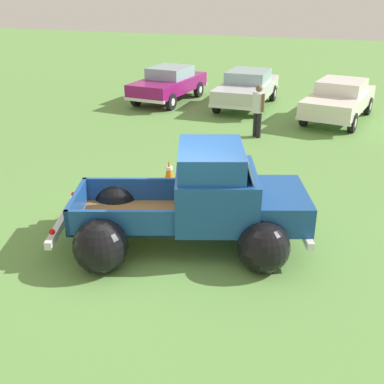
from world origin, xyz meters
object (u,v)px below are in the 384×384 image
(vintage_pickup_truck, at_px, (201,206))
(lane_cone_0, at_px, (169,172))
(spectator_0, at_px, (258,108))
(show_car_0, at_px, (169,83))
(lane_cone_1, at_px, (236,181))
(show_car_1, at_px, (247,87))
(show_car_2, at_px, (339,99))

(vintage_pickup_truck, distance_m, lane_cone_0, 3.01)
(lane_cone_0, bearing_deg, spectator_0, 75.53)
(show_car_0, height_order, lane_cone_1, show_car_0)
(show_car_1, bearing_deg, vintage_pickup_truck, 9.18)
(show_car_2, distance_m, spectator_0, 3.93)
(lane_cone_0, bearing_deg, show_car_1, 90.88)
(vintage_pickup_truck, height_order, lane_cone_0, vintage_pickup_truck)
(show_car_0, relative_size, lane_cone_1, 6.89)
(show_car_2, relative_size, lane_cone_0, 7.25)
(lane_cone_1, bearing_deg, lane_cone_0, -179.79)
(show_car_1, height_order, spectator_0, spectator_0)
(spectator_0, height_order, lane_cone_1, spectator_0)
(lane_cone_0, height_order, lane_cone_1, same)
(show_car_0, xyz_separation_m, spectator_0, (4.68, -3.88, 0.19))
(spectator_0, height_order, lane_cone_0, spectator_0)
(spectator_0, relative_size, lane_cone_0, 2.69)
(spectator_0, relative_size, lane_cone_1, 2.69)
(show_car_2, xyz_separation_m, lane_cone_0, (-3.53, -7.78, -0.47))
(lane_cone_0, bearing_deg, show_car_2, 65.60)
(vintage_pickup_truck, bearing_deg, lane_cone_1, 70.07)
(lane_cone_1, bearing_deg, spectator_0, 96.18)
(show_car_2, bearing_deg, lane_cone_0, -14.60)
(lane_cone_1, bearing_deg, show_car_2, 76.71)
(spectator_0, xyz_separation_m, lane_cone_0, (-1.19, -4.62, -0.65))
(show_car_2, height_order, spectator_0, spectator_0)
(spectator_0, distance_m, lane_cone_1, 4.69)
(vintage_pickup_truck, height_order, lane_cone_1, vintage_pickup_truck)
(show_car_2, distance_m, lane_cone_1, 8.00)
(show_car_1, relative_size, lane_cone_0, 7.02)
(lane_cone_0, xyz_separation_m, lane_cone_1, (1.69, 0.01, 0.00))
(show_car_0, height_order, show_car_1, same)
(vintage_pickup_truck, height_order, show_car_0, vintage_pickup_truck)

